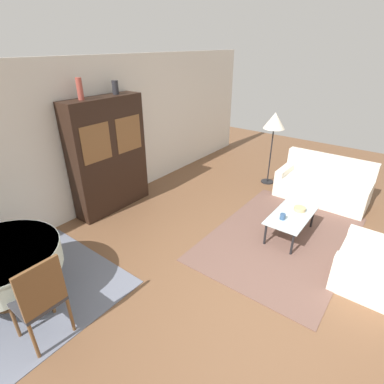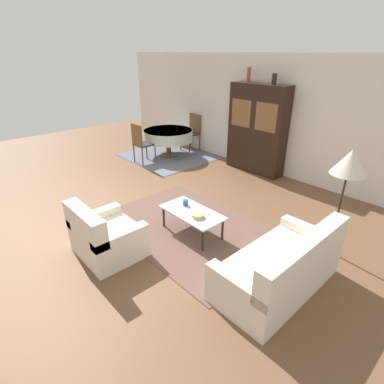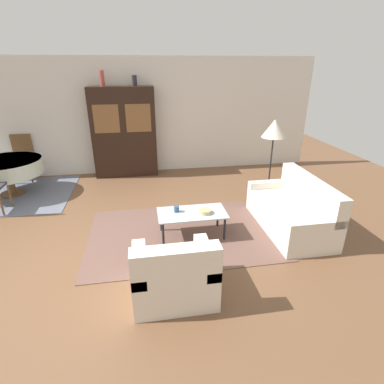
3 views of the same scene
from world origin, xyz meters
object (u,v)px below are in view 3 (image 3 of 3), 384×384
at_px(dining_chair_far, 22,155).
at_px(vase_short, 135,81).
at_px(dining_table, 7,167).
at_px(armchair, 174,275).
at_px(vase_tall, 102,78).
at_px(coffee_table, 192,215).
at_px(display_cabinet, 124,133).
at_px(bowl, 205,211).
at_px(cup, 176,209).
at_px(couch, 293,211).
at_px(floor_lamp, 274,131).

xyz_separation_m(dining_chair_far, vase_short, (2.67, -0.05, 1.59)).
bearing_deg(dining_table, dining_chair_far, 90.00).
relative_size(armchair, dining_chair_far, 0.89).
relative_size(armchair, vase_tall, 2.83).
height_order(dining_chair_far, vase_tall, vase_tall).
distance_m(coffee_table, vase_short, 3.67).
bearing_deg(display_cabinet, coffee_table, -70.55).
distance_m(dining_chair_far, bowl, 4.84).
height_order(cup, bowl, cup).
bearing_deg(bowl, dining_chair_far, 138.57).
bearing_deg(display_cabinet, couch, -48.50).
distance_m(armchair, coffee_table, 1.38).
bearing_deg(armchair, bowl, 63.64).
height_order(couch, vase_short, vase_short).
bearing_deg(cup, vase_short, 100.03).
height_order(coffee_table, vase_tall, vase_tall).
height_order(coffee_table, cup, cup).
bearing_deg(floor_lamp, armchair, -131.32).
distance_m(cup, vase_tall, 3.72).
relative_size(dining_chair_far, floor_lamp, 0.66).
distance_m(coffee_table, floor_lamp, 2.35).
height_order(armchair, coffee_table, armchair).
xyz_separation_m(floor_lamp, vase_tall, (-3.22, 1.91, 0.87)).
height_order(display_cabinet, floor_lamp, display_cabinet).
xyz_separation_m(dining_chair_far, bowl, (3.63, -3.20, -0.16)).
height_order(dining_chair_far, vase_short, vase_short).
bearing_deg(vase_tall, vase_short, 0.00).
bearing_deg(bowl, display_cabinet, 112.19).
xyz_separation_m(armchair, cup, (0.20, 1.37, 0.15)).
xyz_separation_m(dining_table, dining_chair_far, (0.00, 0.91, 0.00)).
bearing_deg(armchair, dining_chair_far, 124.02).
bearing_deg(couch, bowl, 90.86).
relative_size(cup, vase_tall, 0.29).
bearing_deg(armchair, cup, 81.92).
xyz_separation_m(couch, floor_lamp, (0.09, 1.22, 1.07)).
distance_m(dining_table, bowl, 4.29).
distance_m(display_cabinet, vase_tall, 1.25).
xyz_separation_m(couch, armchair, (-2.10, -1.27, -0.00)).
bearing_deg(couch, armchair, 121.25).
relative_size(bowl, vase_short, 0.82).
xyz_separation_m(couch, display_cabinet, (-2.76, 3.12, 0.74)).
height_order(floor_lamp, vase_short, vase_short).
bearing_deg(bowl, coffee_table, 163.90).
relative_size(display_cabinet, vase_short, 9.09).
bearing_deg(dining_chair_far, couch, 148.10).
bearing_deg(dining_table, cup, -34.12).
bearing_deg(couch, floor_lamp, -4.17).
distance_m(coffee_table, dining_chair_far, 4.66).
relative_size(dining_table, bowl, 7.30).
height_order(armchair, floor_lamp, floor_lamp).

